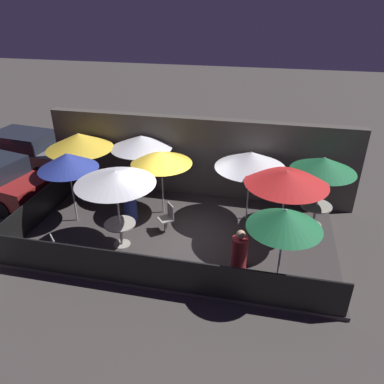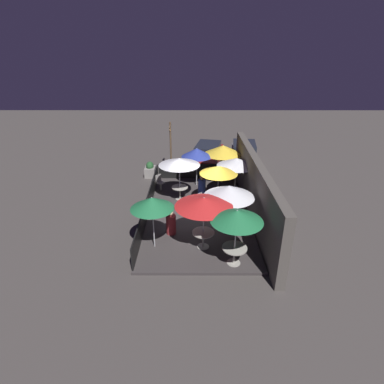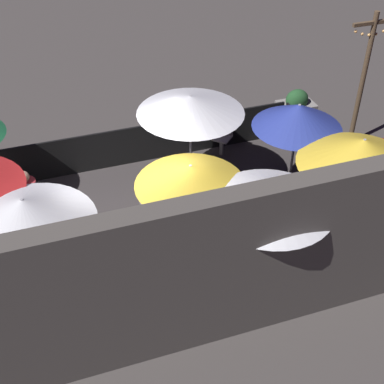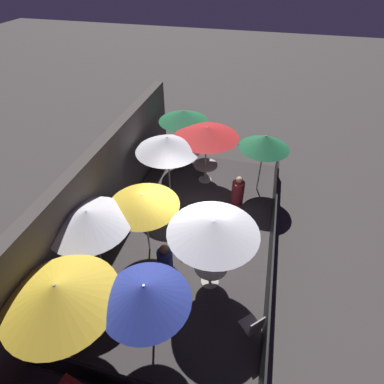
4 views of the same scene
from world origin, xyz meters
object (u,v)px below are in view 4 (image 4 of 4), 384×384
Objects in this scene: patio_chair_0 at (187,233)px; patron_0 at (238,192)px; patio_umbrella_8 at (145,293)px; patio_chair_1 at (252,326)px; dining_table_2 at (184,150)px; patron_1 at (165,264)px; patio_umbrella_0 at (213,227)px; patio_umbrella_6 at (167,144)px; dining_table_1 at (205,168)px; patio_umbrella_3 at (143,200)px; patio_umbrella_1 at (207,132)px; dining_table_0 at (211,269)px; patio_umbrella_2 at (183,116)px; patio_umbrella_4 at (58,293)px; patio_umbrella_5 at (88,218)px; patio_umbrella_7 at (265,142)px.

patio_chair_0 is 2.59m from patron_0.
patio_umbrella_8 reaches higher than patio_chair_1.
patron_1 is at bearing -169.35° from dining_table_2.
patron_1 is at bearing 97.25° from patio_umbrella_0.
patio_umbrella_6 is 2.12m from dining_table_1.
patio_umbrella_3 is at bearing 71.34° from patio_umbrella_0.
patron_1 reaches higher than patio_chair_1.
patron_0 is (2.74, -2.26, -1.48)m from patio_umbrella_3.
patron_1 is at bearing -51.37° from patio_chair_0.
dining_table_0 is (-4.45, -1.13, -1.51)m from patio_umbrella_1.
patron_1 is at bearing -169.35° from patio_umbrella_2.
patio_umbrella_4 reaches higher than patron_0.
patio_umbrella_7 is (4.74, -3.90, -0.01)m from patio_umbrella_5.
patio_umbrella_0 is 6.16m from dining_table_2.
patio_umbrella_4 is at bearing 153.37° from patio_umbrella_7.
patio_umbrella_4 is at bearing 133.01° from dining_table_0.
patio_umbrella_1 is at bearing 1.73° from patio_umbrella_8.
patio_umbrella_2 is at bearing -17.37° from patio_chair_1.
patio_umbrella_1 reaches higher than patio_umbrella_7.
patio_umbrella_4 is 3.73m from dining_table_0.
patio_umbrella_6 reaches higher than patio_chair_0.
patio_umbrella_7 is at bearing -41.34° from patio_chair_1.
patron_0 is (3.42, -0.26, -1.68)m from patio_umbrella_0.
dining_table_2 is at bearing 10.15° from patio_umbrella_8.
patio_chair_0 is (-2.29, -1.28, -1.56)m from patio_umbrella_6.
dining_table_1 is 1.55m from dining_table_2.
patio_umbrella_2 is 0.99× the size of patio_umbrella_8.
patio_umbrella_7 reaches higher than dining_table_1.
dining_table_1 is at bearing 143.23° from patio_chair_0.
patio_umbrella_7 reaches higher than patio_chair_1.
patio_umbrella_6 is at bearing 17.16° from patron_1.
patio_umbrella_0 is at bearing -26.17° from patio_umbrella_8.
patio_umbrella_7 reaches higher than dining_table_2.
patio_umbrella_6 is at bearing -8.16° from patio_chair_1.
dining_table_2 is 7.58m from patio_chair_1.
patio_umbrella_3 is 1.87m from patio_chair_0.
patio_umbrella_7 is 2.46× the size of patio_chair_0.
patron_1 reaches higher than patio_chair_0.
dining_table_0 is 4.59m from dining_table_1.
patio_umbrella_5 is 2.61m from patio_umbrella_8.
patio_umbrella_0 is at bearing 16.01° from patron_0.
patio_umbrella_0 is 3.41m from patio_umbrella_4.
patio_umbrella_4 is (-3.00, 0.49, 0.13)m from patio_umbrella_3.
patio_umbrella_4 is at bearing 177.24° from patio_umbrella_6.
patio_umbrella_3 is at bearing 45.41° from patron_1.
patron_0 is (0.01, -2.47, -1.56)m from patio_umbrella_6.
patio_chair_0 is 0.70× the size of patron_1.
dining_table_1 is (4.45, 1.13, -0.00)m from dining_table_0.
patio_umbrella_6 is at bearing -178.82° from patio_umbrella_2.
patio_umbrella_2 is 2.50× the size of patio_chair_0.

